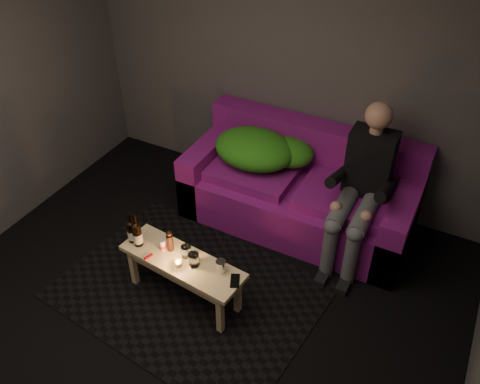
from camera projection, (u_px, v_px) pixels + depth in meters
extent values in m
plane|color=black|center=(160.00, 350.00, 3.67)|extent=(4.50, 4.50, 0.00)
plane|color=#514E51|center=(292.00, 66.00, 4.45)|extent=(4.00, 0.00, 4.00)
cube|color=black|center=(189.00, 291.00, 4.10)|extent=(2.16, 1.67, 0.01)
cube|color=#6C0F72|center=(298.00, 203.00, 4.66)|extent=(2.03, 0.92, 0.43)
cube|color=#6C0F72|center=(315.00, 145.00, 4.63)|extent=(2.03, 0.22, 0.45)
cube|color=#6C0F72|center=(211.00, 168.00, 4.93)|extent=(0.20, 0.92, 0.63)
cube|color=#6C0F72|center=(399.00, 226.00, 4.27)|extent=(0.20, 0.92, 0.63)
cube|color=#6C0F72|center=(254.00, 171.00, 4.62)|extent=(0.76, 0.61, 0.10)
cube|color=#6C0F72|center=(344.00, 198.00, 4.31)|extent=(0.76, 0.61, 0.10)
ellipsoid|color=#2A7F17|center=(254.00, 149.00, 4.54)|extent=(0.73, 0.57, 0.31)
ellipsoid|color=#2A7F17|center=(290.00, 152.00, 4.56)|extent=(0.45, 0.37, 0.24)
ellipsoid|color=#2A7F17|center=(239.00, 143.00, 4.75)|extent=(0.33, 0.26, 0.16)
cube|color=black|center=(370.00, 162.00, 4.11)|extent=(0.37, 0.22, 0.56)
sphere|color=tan|center=(379.00, 116.00, 3.85)|extent=(0.21, 0.21, 0.21)
cylinder|color=#4B4C55|center=(343.00, 208.00, 4.10)|extent=(0.14, 0.51, 0.14)
cylinder|color=#4B4C55|center=(365.00, 214.00, 4.04)|extent=(0.14, 0.51, 0.14)
cylinder|color=#4B4C55|center=(329.00, 251.00, 4.10)|extent=(0.11, 0.11, 0.52)
cylinder|color=#4B4C55|center=(350.00, 259.00, 4.04)|extent=(0.11, 0.11, 0.52)
cube|color=black|center=(323.00, 276.00, 4.20)|extent=(0.09, 0.22, 0.06)
cube|color=black|center=(344.00, 283.00, 4.14)|extent=(0.09, 0.22, 0.06)
cube|color=#CDBB78|center=(182.00, 262.00, 3.83)|extent=(1.03, 0.43, 0.04)
cube|color=#CDBB78|center=(183.00, 267.00, 3.87)|extent=(0.90, 0.34, 0.09)
cube|color=#CDBB78|center=(133.00, 267.00, 4.07)|extent=(0.05, 0.05, 0.37)
cube|color=#CDBB78|center=(152.00, 250.00, 4.22)|extent=(0.05, 0.05, 0.37)
cube|color=#CDBB78|center=(220.00, 314.00, 3.69)|extent=(0.05, 0.05, 0.37)
cube|color=#CDBB78|center=(238.00, 294.00, 3.84)|extent=(0.05, 0.05, 0.37)
cylinder|color=black|center=(132.00, 232.00, 3.93)|extent=(0.07, 0.07, 0.18)
cylinder|color=white|center=(132.00, 235.00, 3.94)|extent=(0.07, 0.07, 0.08)
cone|color=black|center=(130.00, 221.00, 3.86)|extent=(0.07, 0.07, 0.03)
cylinder|color=black|center=(129.00, 219.00, 3.84)|extent=(0.03, 0.03, 0.09)
cylinder|color=black|center=(137.00, 235.00, 3.89)|extent=(0.07, 0.07, 0.20)
cylinder|color=white|center=(138.00, 238.00, 3.91)|extent=(0.08, 0.08, 0.09)
cone|color=black|center=(135.00, 223.00, 3.82)|extent=(0.07, 0.07, 0.03)
cylinder|color=black|center=(135.00, 220.00, 3.80)|extent=(0.03, 0.03, 0.10)
cylinder|color=silver|center=(163.00, 245.00, 3.88)|extent=(0.06, 0.06, 0.10)
cylinder|color=black|center=(170.00, 243.00, 3.86)|extent=(0.06, 0.06, 0.14)
cylinder|color=white|center=(186.00, 251.00, 3.82)|extent=(0.08, 0.08, 0.10)
cylinder|color=white|center=(178.00, 263.00, 3.76)|extent=(0.06, 0.06, 0.05)
sphere|color=orange|center=(178.00, 262.00, 3.75)|extent=(0.02, 0.02, 0.02)
cylinder|color=white|center=(194.00, 260.00, 3.75)|extent=(0.11, 0.11, 0.11)
cylinder|color=silver|center=(221.00, 266.00, 3.69)|extent=(0.10, 0.10, 0.10)
cube|color=black|center=(235.00, 281.00, 3.65)|extent=(0.11, 0.15, 0.01)
cube|color=red|center=(148.00, 257.00, 3.84)|extent=(0.04, 0.08, 0.01)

